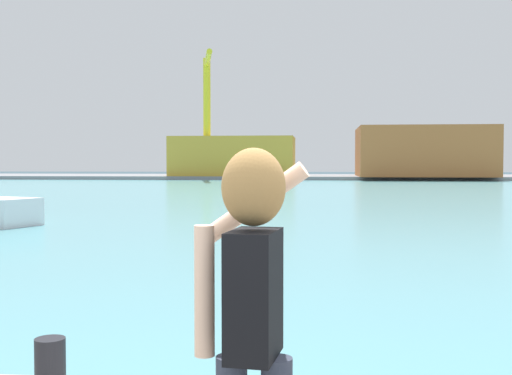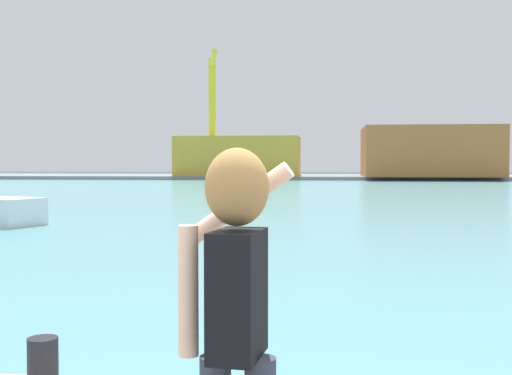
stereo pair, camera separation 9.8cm
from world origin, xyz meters
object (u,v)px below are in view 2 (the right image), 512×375
object	(u,v)px
person_photographer	(236,302)
harbor_bollard	(43,369)
warehouse_right	(429,152)
port_crane	(213,104)
warehouse_left	(239,156)

from	to	relation	value
person_photographer	harbor_bollard	bearing A→B (deg)	53.23
harbor_bollard	warehouse_right	bearing A→B (deg)	79.53
harbor_bollard	person_photographer	bearing A→B (deg)	-43.77
warehouse_right	port_crane	size ratio (longest dim) A/B	1.09
warehouse_left	warehouse_right	bearing A→B (deg)	-1.85
warehouse_right	harbor_bollard	bearing A→B (deg)	-100.47
person_photographer	port_crane	size ratio (longest dim) A/B	0.11
warehouse_left	harbor_bollard	bearing A→B (deg)	-83.14
harbor_bollard	warehouse_left	distance (m)	86.42
person_photographer	port_crane	distance (m)	84.96
warehouse_left	warehouse_right	distance (m)	26.04
warehouse_right	port_crane	world-z (taller)	port_crane
person_photographer	warehouse_left	bearing A→B (deg)	14.78
harbor_bollard	warehouse_left	world-z (taller)	warehouse_left
warehouse_right	port_crane	bearing A→B (deg)	-173.62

